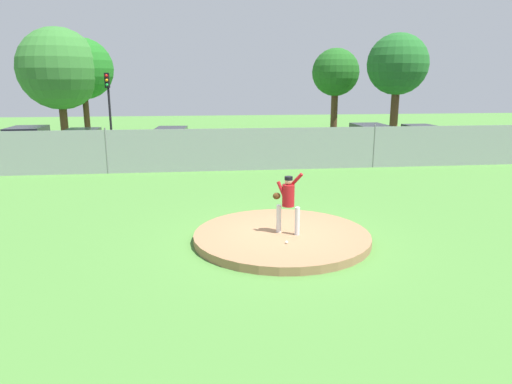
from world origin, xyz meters
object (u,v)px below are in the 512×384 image
at_px(pitcher_youth, 288,199).
at_px(traffic_light_near, 109,97).
at_px(parked_car_slate, 82,145).
at_px(parked_car_teal, 370,139).
at_px(parked_car_champagne, 422,140).
at_px(baseball, 287,242).
at_px(parked_car_white, 171,143).
at_px(parked_car_navy, 28,145).

height_order(pitcher_youth, traffic_light_near, traffic_light_near).
bearing_deg(parked_car_slate, pitcher_youth, -59.13).
xyz_separation_m(parked_car_teal, parked_car_champagne, (3.06, -0.33, -0.03)).
bearing_deg(baseball, parked_car_teal, 62.89).
bearing_deg(parked_car_white, parked_car_navy, -176.21).
bearing_deg(parked_car_champagne, parked_car_slate, 179.67).
distance_m(parked_car_navy, parked_car_champagne, 22.02).
bearing_deg(parked_car_slate, parked_car_champagne, -0.33).
relative_size(parked_car_teal, parked_car_slate, 1.10).
height_order(parked_car_teal, parked_car_champagne, parked_car_teal).
xyz_separation_m(pitcher_youth, traffic_light_near, (-7.75, 18.45, 2.01)).
height_order(baseball, parked_car_white, parked_car_white).
bearing_deg(traffic_light_near, pitcher_youth, -67.22).
relative_size(pitcher_youth, baseball, 22.25).
distance_m(pitcher_youth, parked_car_navy, 18.21).
height_order(baseball, parked_car_slate, parked_car_slate).
relative_size(pitcher_youth, parked_car_slate, 0.38).
relative_size(parked_car_champagne, traffic_light_near, 0.96).
distance_m(parked_car_white, traffic_light_near, 5.89).
distance_m(parked_car_champagne, parked_car_slate, 19.27).
bearing_deg(baseball, parked_car_slate, 119.08).
height_order(pitcher_youth, baseball, pitcher_youth).
height_order(baseball, parked_car_navy, parked_car_navy).
xyz_separation_m(baseball, parked_car_teal, (7.83, 15.29, 0.56)).
xyz_separation_m(parked_car_champagne, traffic_light_near, (-18.47, 4.26, 2.40)).
bearing_deg(parked_car_champagne, pitcher_youth, -127.06).
relative_size(baseball, parked_car_white, 0.02).
distance_m(parked_car_teal, parked_car_champagne, 3.07).
height_order(parked_car_teal, parked_car_navy, parked_car_navy).
relative_size(baseball, parked_car_champagne, 0.02).
xyz_separation_m(parked_car_teal, parked_car_slate, (-16.21, -0.21, -0.03)).
relative_size(pitcher_youth, traffic_light_near, 0.36).
bearing_deg(traffic_light_near, parked_car_teal, -14.32).
xyz_separation_m(parked_car_navy, traffic_light_near, (3.55, 4.18, 2.33)).
xyz_separation_m(pitcher_youth, parked_car_teal, (7.66, 14.52, -0.35)).
relative_size(parked_car_white, parked_car_slate, 1.03).
height_order(baseball, traffic_light_near, traffic_light_near).
xyz_separation_m(parked_car_white, parked_car_champagne, (14.54, -0.58, 0.01)).
relative_size(parked_car_white, parked_car_navy, 1.03).
bearing_deg(traffic_light_near, parked_car_white, -43.16).
relative_size(pitcher_youth, parked_car_white, 0.37).
xyz_separation_m(parked_car_navy, parked_car_slate, (2.75, 0.03, -0.07)).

